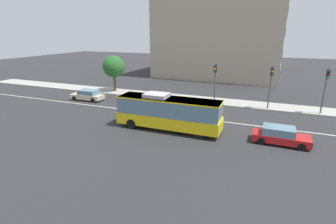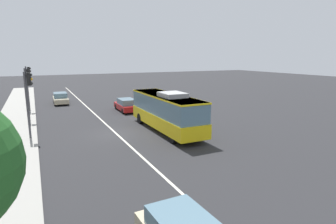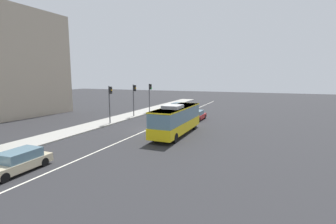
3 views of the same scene
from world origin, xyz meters
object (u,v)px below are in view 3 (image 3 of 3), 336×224
traffic_light_near_corner (134,95)px  sedan_red (197,115)px  transit_bus (176,119)px  traffic_light_far_corner (110,98)px  traffic_light_mid_block (150,93)px  sedan_beige_ahead (177,107)px  sedan_beige (18,162)px

traffic_light_near_corner → sedan_red: bearing=4.7°
transit_bus → traffic_light_far_corner: size_ratio=1.93×
transit_bus → traffic_light_mid_block: 17.91m
traffic_light_near_corner → traffic_light_far_corner: size_ratio=1.00×
traffic_light_near_corner → traffic_light_mid_block: same height
transit_bus → traffic_light_near_corner: traffic_light_near_corner is taller
sedan_red → traffic_light_far_corner: bearing=128.4°
sedan_red → traffic_light_near_corner: (-1.08, 10.04, 2.84)m
sedan_red → traffic_light_mid_block: traffic_light_mid_block is taller
traffic_light_mid_block → sedan_beige_ahead: bearing=53.6°
transit_bus → traffic_light_far_corner: 10.78m
sedan_red → sedan_beige_ahead: bearing=36.5°
sedan_beige → sedan_beige_ahead: bearing=179.4°
sedan_beige → traffic_light_mid_block: traffic_light_mid_block is taller
transit_bus → traffic_light_mid_block: traffic_light_mid_block is taller
transit_bus → sedan_beige_ahead: bearing=19.8°
sedan_beige → sedan_red: size_ratio=1.01×
transit_bus → traffic_light_near_corner: size_ratio=1.93×
sedan_red → traffic_light_near_corner: size_ratio=0.87×
sedan_beige → traffic_light_far_corner: 17.39m
sedan_red → traffic_light_near_corner: traffic_light_near_corner is taller
transit_bus → sedan_beige_ahead: (18.86, 6.88, -1.09)m
sedan_red → traffic_light_mid_block: size_ratio=0.87×
transit_bus → traffic_light_near_corner: 13.80m
sedan_beige_ahead → traffic_light_far_corner: traffic_light_far_corner is taller
sedan_red → traffic_light_far_corner: 12.85m
traffic_light_near_corner → sedan_beige: bearing=-80.8°
sedan_beige → traffic_light_far_corner: traffic_light_far_corner is taller
sedan_beige_ahead → traffic_light_mid_block: traffic_light_mid_block is taller
transit_bus → traffic_light_near_corner: (8.80, 10.49, 1.75)m
traffic_light_mid_block → sedan_red: bearing=-21.6°
traffic_light_near_corner → traffic_light_far_corner: same height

